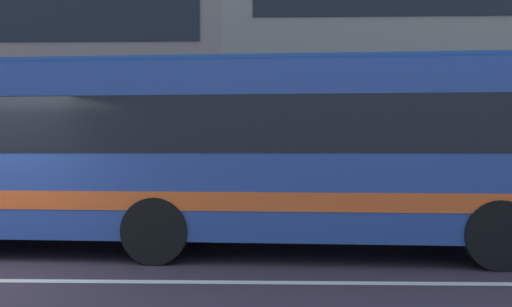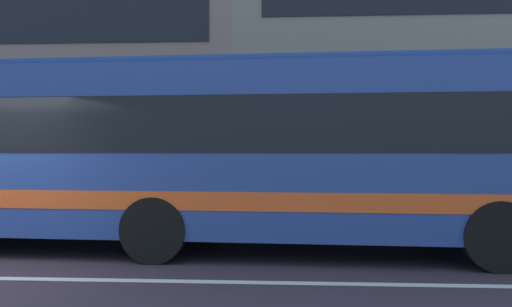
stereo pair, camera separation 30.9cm
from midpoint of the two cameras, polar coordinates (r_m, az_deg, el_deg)
apartment_block_left at (r=25.31m, az=-22.56°, el=8.99°), size 18.62×11.29×10.93m
transit_bus at (r=8.88m, az=-3.89°, el=0.60°), size 10.74×3.16×3.14m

